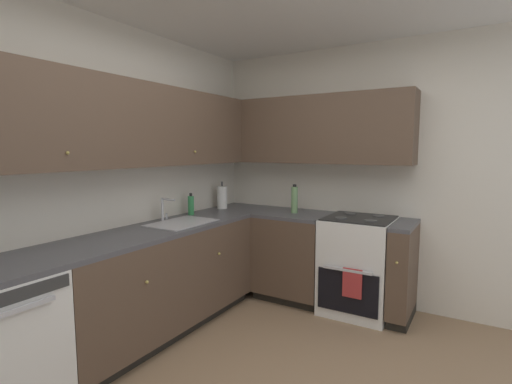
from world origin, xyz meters
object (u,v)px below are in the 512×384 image
(oven_range, at_px, (358,264))
(paper_towel_roll, at_px, (222,197))
(oil_bottle, at_px, (294,199))
(soap_bottle, at_px, (191,205))

(oven_range, bearing_deg, paper_towel_roll, 96.14)
(oven_range, height_order, oil_bottle, oil_bottle)
(paper_towel_roll, height_order, oil_bottle, paper_towel_roll)
(oven_range, distance_m, paper_towel_roll, 1.59)
(paper_towel_roll, bearing_deg, soap_bottle, 177.70)
(paper_towel_roll, bearing_deg, oil_bottle, -80.14)
(oven_range, relative_size, oil_bottle, 3.59)
(paper_towel_roll, xyz_separation_m, oil_bottle, (0.14, -0.81, 0.01))
(soap_bottle, height_order, oil_bottle, oil_bottle)
(soap_bottle, relative_size, paper_towel_roll, 0.71)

